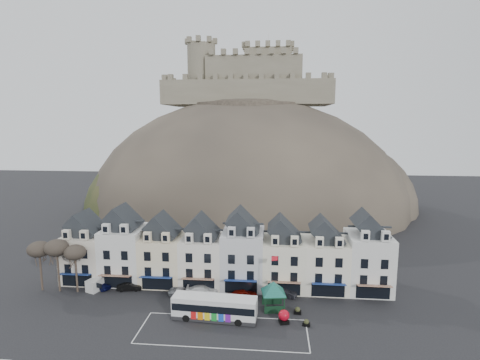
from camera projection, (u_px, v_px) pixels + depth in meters
name	position (u px, v px, depth m)	size (l,w,h in m)	color
ground	(206.00, 336.00, 48.04)	(300.00, 300.00, 0.00)	black
coach_bay_markings	(223.00, 331.00, 49.09)	(22.00, 7.50, 0.01)	silver
townhouse_terrace	(224.00, 253.00, 62.90)	(54.40, 9.35, 11.80)	beige
castle_hill	(250.00, 209.00, 115.72)	(100.00, 76.00, 68.00)	#322D27
castle	(250.00, 79.00, 116.33)	(50.20, 22.20, 22.00)	#6B6352
tree_left_far	(39.00, 250.00, 59.91)	(3.61, 3.61, 8.24)	#3D2F27
tree_left_mid	(57.00, 248.00, 59.58)	(3.78, 3.78, 8.64)	#3D2F27
tree_left_near	(75.00, 253.00, 59.42)	(3.43, 3.43, 7.84)	#3D2F27
bus	(215.00, 307.00, 51.82)	(11.88, 3.48, 3.31)	#262628
bus_shelter	(274.00, 288.00, 54.41)	(6.63, 6.63, 4.25)	black
red_buoy	(284.00, 316.00, 50.97)	(1.52, 1.52, 1.86)	black
flagpole	(271.00, 276.00, 55.70)	(1.06, 0.43, 7.72)	silver
white_van	(99.00, 283.00, 61.51)	(3.13, 4.54, 1.90)	silver
planter_west	(297.00, 311.00, 53.37)	(1.12, 0.75, 1.07)	black
planter_east	(306.00, 323.00, 50.23)	(1.07, 0.72, 0.98)	black
car_navy	(99.00, 284.00, 61.42)	(1.68, 4.18, 1.43)	#0D1144
car_black	(130.00, 286.00, 60.84)	(1.37, 3.94, 1.30)	black
car_silver	(183.00, 292.00, 58.94)	(2.07, 4.43, 1.25)	#9EA0A6
car_white	(202.00, 290.00, 59.27)	(2.02, 4.97, 1.44)	white
car_maroon	(243.00, 295.00, 57.64)	(1.87, 4.65, 1.58)	#610B05
car_charcoal	(283.00, 292.00, 58.82)	(1.55, 4.45, 1.47)	black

